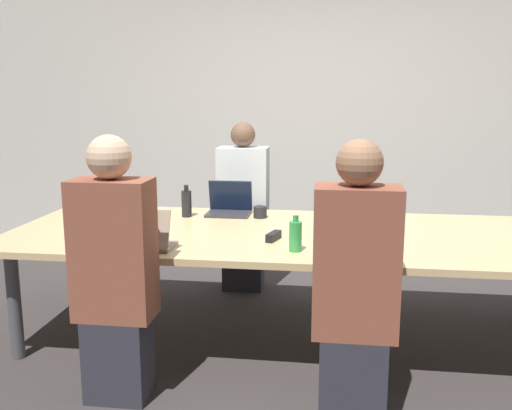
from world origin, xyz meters
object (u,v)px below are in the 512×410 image
(laptop_far_midleft, at_px, (229,205))
(stapler, at_px, (274,236))
(person_near_left, at_px, (115,274))
(cup_far_midleft, at_px, (260,212))
(bottle_near_midright, at_px, (295,236))
(laptop_near_left, at_px, (141,238))
(bottle_far_midleft, at_px, (187,203))
(person_far_midleft, at_px, (243,210))
(person_near_midright, at_px, (355,289))
(laptop_near_midright, at_px, (345,246))

(laptop_far_midleft, relative_size, stapler, 2.04)
(person_near_left, distance_m, cup_far_midleft, 1.39)
(bottle_near_midright, relative_size, laptop_near_left, 0.57)
(laptop_near_left, height_order, laptop_far_midleft, laptop_far_midleft)
(laptop_far_midleft, distance_m, bottle_far_midleft, 0.32)
(cup_far_midleft, distance_m, stapler, 0.65)
(bottle_near_midright, xyz_separation_m, cup_far_midleft, (-0.31, 0.85, -0.05))
(person_near_left, bearing_deg, bottle_far_midleft, -92.90)
(person_far_midleft, relative_size, cup_far_midleft, 14.36)
(stapler, bearing_deg, laptop_far_midleft, 135.91)
(laptop_near_left, bearing_deg, bottle_far_midleft, -92.28)
(person_near_midright, xyz_separation_m, stapler, (-0.46, 0.69, 0.07))
(laptop_near_midright, height_order, cup_far_midleft, laptop_near_midright)
(person_near_midright, distance_m, laptop_far_midleft, 1.66)
(laptop_near_left, relative_size, person_near_left, 0.26)
(person_near_left, xyz_separation_m, stapler, (0.75, 0.64, 0.07))
(bottle_near_midright, xyz_separation_m, laptop_near_left, (-0.87, -0.08, -0.02))
(laptop_far_midleft, distance_m, person_far_midleft, 0.47)
(laptop_near_left, relative_size, bottle_far_midleft, 1.56)
(bottle_near_midright, relative_size, person_far_midleft, 0.15)
(bottle_near_midright, distance_m, laptop_near_left, 0.87)
(cup_far_midleft, bearing_deg, person_near_midright, -64.60)
(person_near_left, bearing_deg, cup_far_midleft, -115.05)
(person_near_left, bearing_deg, person_near_midright, 177.49)
(laptop_far_midleft, distance_m, stapler, 0.82)
(bottle_near_midright, xyz_separation_m, person_far_midleft, (-0.52, 1.39, -0.15))
(laptop_near_midright, distance_m, person_near_midright, 0.39)
(person_near_midright, bearing_deg, laptop_near_left, -18.29)
(laptop_near_midright, xyz_separation_m, laptop_far_midleft, (-0.82, 1.04, 0.01))
(person_near_midright, distance_m, person_far_midleft, 2.04)
(person_near_left, height_order, bottle_far_midleft, person_near_left)
(person_far_midleft, bearing_deg, bottle_near_midright, -69.68)
(cup_far_midleft, relative_size, bottle_far_midleft, 0.42)
(laptop_near_left, bearing_deg, person_near_midright, 161.71)
(laptop_near_midright, relative_size, person_near_midright, 0.23)
(laptop_near_left, xyz_separation_m, person_near_left, (-0.03, -0.34, -0.11))
(laptop_near_midright, xyz_separation_m, bottle_far_midleft, (-1.11, 0.91, 0.04))
(cup_far_midleft, height_order, bottle_far_midleft, bottle_far_midleft)
(laptop_near_midright, distance_m, cup_far_midleft, 1.11)
(person_near_midright, distance_m, bottle_near_midright, 0.58)
(laptop_near_midright, bearing_deg, laptop_near_left, -1.17)
(person_near_midright, bearing_deg, cup_far_midleft, -64.60)
(laptop_near_left, bearing_deg, bottle_near_midright, -175.00)
(person_near_midright, distance_m, person_near_left, 1.22)
(laptop_near_left, height_order, cup_far_midleft, laptop_near_left)
(bottle_far_midleft, bearing_deg, person_far_midleft, 61.12)
(person_far_midleft, bearing_deg, person_near_midright, -65.89)
(laptop_near_left, distance_m, person_near_left, 0.36)
(laptop_near_left, xyz_separation_m, laptop_far_midleft, (0.32, 1.02, 0.00))
(laptop_near_left, height_order, person_near_left, person_near_left)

